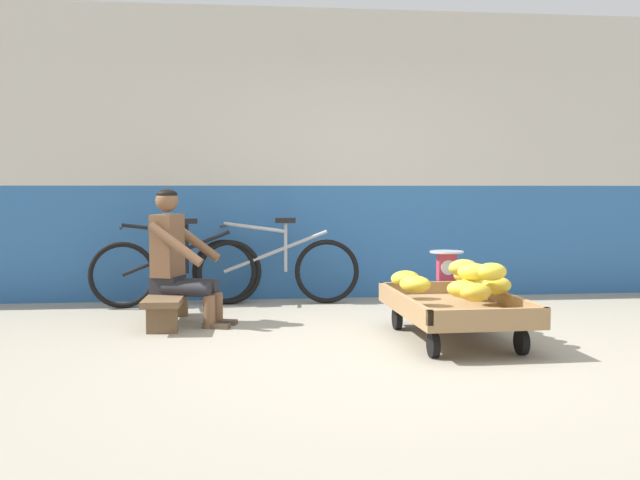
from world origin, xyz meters
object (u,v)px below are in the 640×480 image
(low_bench, at_px, (168,301))
(vendor_seated, at_px, (177,258))
(plastic_crate, at_px, (446,301))
(weighing_scale, at_px, (447,267))
(bicycle_far_left, at_px, (275,268))
(shopping_bag, at_px, (494,310))
(banana_cart, at_px, (454,309))
(bicycle_near_left, at_px, (176,270))

(low_bench, relative_size, vendor_seated, 0.98)
(plastic_crate, bearing_deg, weighing_scale, -90.00)
(low_bench, height_order, vendor_seated, vendor_seated)
(weighing_scale, xyz_separation_m, bicycle_far_left, (-1.47, 0.96, -0.10))
(shopping_bag, bearing_deg, banana_cart, -130.55)
(bicycle_near_left, relative_size, shopping_bag, 6.89)
(vendor_seated, height_order, weighing_scale, vendor_seated)
(low_bench, height_order, plastic_crate, plastic_crate)
(shopping_bag, bearing_deg, low_bench, 173.37)
(low_bench, distance_m, bicycle_far_left, 1.40)
(weighing_scale, distance_m, bicycle_far_left, 1.75)
(banana_cart, bearing_deg, shopping_bag, 49.45)
(weighing_scale, xyz_separation_m, shopping_bag, (0.30, -0.37, -0.33))
(low_bench, distance_m, bicycle_near_left, 0.96)
(banana_cart, height_order, low_bench, banana_cart)
(weighing_scale, bearing_deg, low_bench, -178.73)
(banana_cart, distance_m, bicycle_far_left, 2.32)
(vendor_seated, height_order, bicycle_far_left, vendor_seated)
(vendor_seated, bearing_deg, bicycle_near_left, 94.99)
(vendor_seated, relative_size, shopping_bag, 4.75)
(plastic_crate, bearing_deg, bicycle_far_left, 146.96)
(weighing_scale, height_order, shopping_bag, weighing_scale)
(bicycle_far_left, bearing_deg, bicycle_near_left, -176.28)
(banana_cart, height_order, weighing_scale, weighing_scale)
(bicycle_near_left, bearing_deg, vendor_seated, -85.01)
(banana_cart, xyz_separation_m, shopping_bag, (0.54, 0.63, -0.12))
(plastic_crate, relative_size, bicycle_far_left, 0.22)
(banana_cart, relative_size, low_bench, 1.31)
(low_bench, relative_size, plastic_crate, 3.09)
(shopping_bag, bearing_deg, weighing_scale, 129.38)
(banana_cart, height_order, shopping_bag, banana_cart)
(plastic_crate, bearing_deg, banana_cart, -103.05)
(low_bench, height_order, bicycle_far_left, bicycle_far_left)
(vendor_seated, bearing_deg, bicycle_far_left, 49.80)
(bicycle_far_left, bearing_deg, shopping_bag, -36.82)
(banana_cart, bearing_deg, bicycle_near_left, 139.29)
(plastic_crate, relative_size, bicycle_near_left, 0.22)
(bicycle_far_left, bearing_deg, plastic_crate, -33.04)
(vendor_seated, bearing_deg, plastic_crate, 2.04)
(plastic_crate, height_order, bicycle_near_left, bicycle_near_left)
(plastic_crate, xyz_separation_m, weighing_scale, (0.00, -0.00, 0.30))
(vendor_seated, distance_m, plastic_crate, 2.38)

